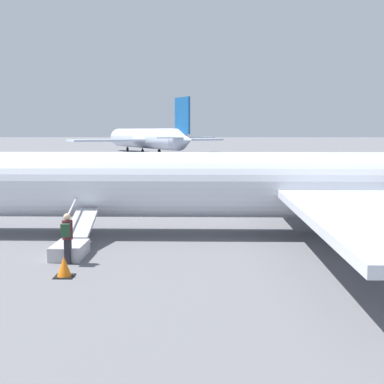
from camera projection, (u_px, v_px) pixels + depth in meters
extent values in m
plane|color=slate|center=(291.00, 235.00, 23.32)|extent=(600.00, 600.00, 0.00)
cylinder|color=silver|center=(292.00, 185.00, 23.06)|extent=(28.81, 3.11, 2.82)
cube|color=silver|center=(383.00, 218.00, 15.65)|extent=(4.63, 12.13, 0.28)
cube|color=silver|center=(296.00, 175.00, 30.45)|extent=(4.63, 12.13, 0.28)
cylinder|color=black|center=(78.00, 226.00, 23.50)|extent=(0.70, 0.18, 0.70)
cylinder|color=#2D2D33|center=(78.00, 216.00, 23.45)|extent=(0.13, 0.13, 0.22)
cylinder|color=black|center=(367.00, 233.00, 21.95)|extent=(0.70, 0.18, 0.70)
cylinder|color=#2D2D33|center=(367.00, 222.00, 21.89)|extent=(0.13, 0.13, 0.22)
cylinder|color=black|center=(350.00, 222.00, 24.47)|extent=(0.70, 0.18, 0.70)
cylinder|color=#2D2D33|center=(350.00, 212.00, 24.41)|extent=(0.13, 0.13, 0.22)
cylinder|color=silver|center=(145.00, 138.00, 102.28)|extent=(17.36, 29.07, 3.73)
cone|color=silver|center=(116.00, 137.00, 117.80)|extent=(5.12, 5.31, 3.65)
cone|color=silver|center=(185.00, 140.00, 86.44)|extent=(5.46, 5.98, 3.65)
cube|color=#145193|center=(182.00, 116.00, 86.84)|extent=(2.65, 4.78, 5.96)
cube|color=silver|center=(184.00, 138.00, 86.79)|extent=(10.30, 6.75, 0.19)
cube|color=silver|center=(105.00, 140.00, 97.28)|extent=(14.22, 11.20, 0.37)
cube|color=silver|center=(187.00, 140.00, 104.61)|extent=(14.22, 11.20, 0.37)
cylinder|color=black|center=(127.00, 149.00, 111.46)|extent=(0.63, 0.93, 0.92)
cylinder|color=#4C4C51|center=(127.00, 146.00, 111.39)|extent=(0.17, 0.17, 0.29)
cylinder|color=black|center=(143.00, 152.00, 99.09)|extent=(0.63, 0.93, 0.92)
cylinder|color=#4C4C51|center=(143.00, 148.00, 99.02)|extent=(0.17, 0.17, 0.29)
cylinder|color=black|center=(159.00, 151.00, 100.56)|extent=(0.63, 0.93, 0.92)
cylinder|color=#4C4C51|center=(159.00, 148.00, 100.49)|extent=(0.17, 0.17, 0.29)
cube|color=#B2B2B7|center=(70.00, 250.00, 19.17)|extent=(1.12, 1.81, 0.50)
cube|color=#B2B2B7|center=(82.00, 223.00, 21.08)|extent=(0.92, 2.25, 0.88)
cube|color=#B2B2B7|center=(70.00, 211.00, 21.03)|extent=(0.08, 2.22, 0.83)
cube|color=#23232D|center=(68.00, 251.00, 18.23)|extent=(0.20, 0.28, 0.85)
cylinder|color=#4C1E23|center=(67.00, 230.00, 18.15)|extent=(0.36, 0.36, 0.65)
sphere|color=beige|center=(67.00, 217.00, 18.09)|extent=(0.24, 0.24, 0.24)
cube|color=#23472D|center=(65.00, 230.00, 17.87)|extent=(0.28, 0.18, 0.44)
cube|color=black|center=(64.00, 276.00, 16.64)|extent=(0.60, 0.60, 0.03)
cone|color=orange|center=(64.00, 267.00, 16.60)|extent=(0.46, 0.46, 0.66)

